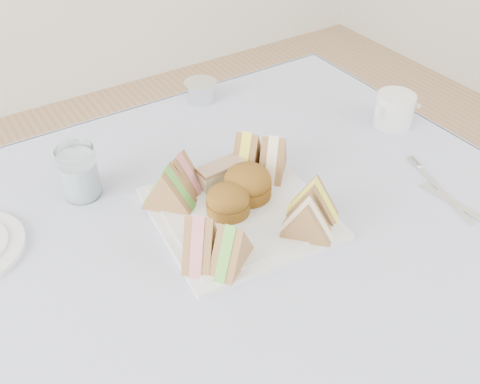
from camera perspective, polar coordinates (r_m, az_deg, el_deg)
tablecloth at (r=0.79m, az=2.26°, el=-7.59°), size 1.02×1.02×0.01m
serving_plate at (r=0.85m, az=-0.00°, el=-2.29°), size 0.28×0.28×0.01m
sandwich_fl_a at (r=0.75m, az=-4.28°, el=-4.73°), size 0.09×0.09×0.08m
sandwich_fl_b at (r=0.74m, az=-0.94°, el=-5.64°), size 0.09×0.08×0.07m
sandwich_fr_a at (r=0.83m, az=7.85°, el=-0.66°), size 0.08×0.09×0.07m
sandwich_fr_b at (r=0.79m, az=7.16°, el=-2.74°), size 0.08×0.08×0.07m
sandwich_bl_a at (r=0.84m, az=-7.69°, el=0.53°), size 0.09×0.09×0.08m
sandwich_bl_b at (r=0.88m, az=-6.45°, el=2.17°), size 0.07×0.09×0.07m
sandwich_br_a at (r=0.91m, az=3.56°, el=3.94°), size 0.09×0.09×0.08m
sandwich_br_b at (r=0.92m, az=0.76°, el=4.42°), size 0.09×0.08×0.07m
scone_left at (r=0.83m, az=-1.28°, el=-0.96°), size 0.08×0.08×0.05m
scone_right at (r=0.86m, az=0.80°, el=0.97°), size 0.10×0.10×0.05m
pastry_slice at (r=0.90m, az=-2.03°, el=1.98°), size 0.08×0.04×0.04m
water_glass at (r=0.91m, az=-16.80°, el=2.04°), size 0.08×0.08×0.09m
tea_strainer at (r=1.16m, az=-4.21°, el=10.57°), size 0.07×0.07×0.04m
knife at (r=0.94m, az=22.95°, el=-1.80°), size 0.03×0.17×0.00m
fork at (r=0.96m, az=20.94°, el=-0.23°), size 0.05×0.15×0.00m
creamer_jug at (r=1.11m, az=16.12°, el=8.41°), size 0.08×0.08×0.07m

